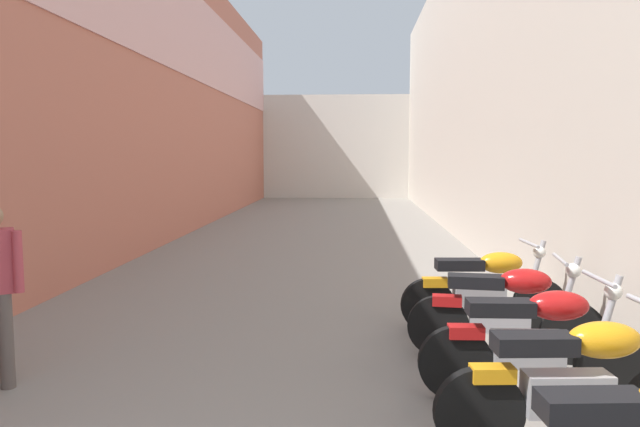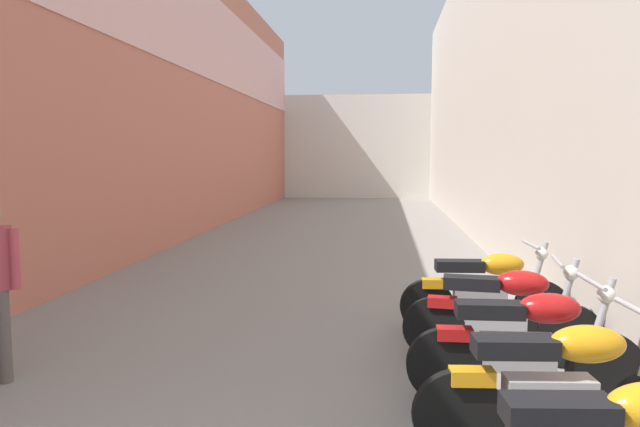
% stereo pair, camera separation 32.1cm
% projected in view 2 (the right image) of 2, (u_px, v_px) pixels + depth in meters
% --- Properties ---
extents(ground_plane, '(41.93, 41.93, 0.00)m').
position_uv_depth(ground_plane, '(323.00, 252.00, 12.07)').
color(ground_plane, gray).
extents(building_left, '(0.45, 25.93, 6.98)m').
position_uv_depth(building_left, '(185.00, 89.00, 14.03)').
color(building_left, '#B76651').
rests_on(building_left, ground).
extents(building_right, '(0.45, 25.93, 7.21)m').
position_uv_depth(building_right, '(486.00, 82.00, 13.32)').
color(building_right, beige).
rests_on(building_right, ground).
extents(building_far_end, '(9.57, 2.00, 4.65)m').
position_uv_depth(building_far_end, '(358.00, 147.00, 27.64)').
color(building_far_end, beige).
rests_on(building_far_end, ground).
extents(motorcycle_third, '(1.85, 0.58, 1.04)m').
position_uv_depth(motorcycle_third, '(559.00, 386.00, 3.80)').
color(motorcycle_third, black).
rests_on(motorcycle_third, ground).
extents(motorcycle_fourth, '(1.85, 0.58, 1.04)m').
position_uv_depth(motorcycle_fourth, '(526.00, 343.00, 4.67)').
color(motorcycle_fourth, black).
rests_on(motorcycle_fourth, ground).
extents(motorcycle_fifth, '(1.85, 0.58, 1.04)m').
position_uv_depth(motorcycle_fifth, '(502.00, 311.00, 5.60)').
color(motorcycle_fifth, black).
rests_on(motorcycle_fifth, ground).
extents(motorcycle_sixth, '(1.85, 0.58, 1.04)m').
position_uv_depth(motorcycle_sixth, '(485.00, 289.00, 6.53)').
color(motorcycle_sixth, black).
rests_on(motorcycle_sixth, ground).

